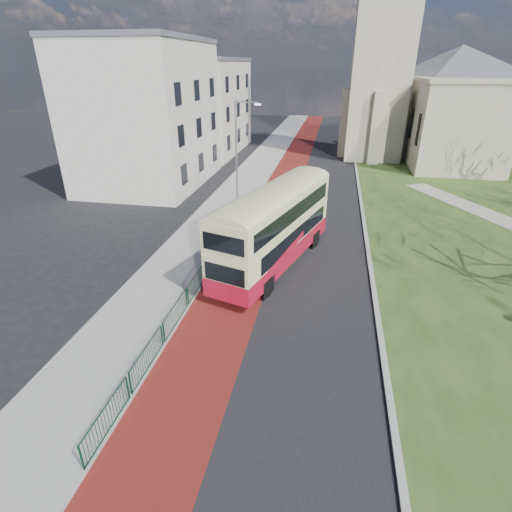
# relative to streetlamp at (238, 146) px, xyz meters

# --- Properties ---
(ground) EXTENTS (160.00, 160.00, 0.00)m
(ground) POSITION_rel_streetlamp_xyz_m (4.35, -18.00, -4.59)
(ground) COLOR black
(ground) RESTS_ON ground
(road_carriageway) EXTENTS (9.00, 120.00, 0.01)m
(road_carriageway) POSITION_rel_streetlamp_xyz_m (5.85, 2.00, -4.59)
(road_carriageway) COLOR black
(road_carriageway) RESTS_ON ground
(bus_lane) EXTENTS (3.40, 120.00, 0.01)m
(bus_lane) POSITION_rel_streetlamp_xyz_m (3.15, 2.00, -4.59)
(bus_lane) COLOR #591414
(bus_lane) RESTS_ON ground
(pavement_west) EXTENTS (4.00, 120.00, 0.12)m
(pavement_west) POSITION_rel_streetlamp_xyz_m (-0.65, 2.00, -4.53)
(pavement_west) COLOR gray
(pavement_west) RESTS_ON ground
(kerb_west) EXTENTS (0.25, 120.00, 0.13)m
(kerb_west) POSITION_rel_streetlamp_xyz_m (1.35, 2.00, -4.53)
(kerb_west) COLOR #999993
(kerb_west) RESTS_ON ground
(kerb_east) EXTENTS (0.25, 80.00, 0.13)m
(kerb_east) POSITION_rel_streetlamp_xyz_m (10.45, 4.00, -4.53)
(kerb_east) COLOR #999993
(kerb_east) RESTS_ON ground
(pedestrian_railing) EXTENTS (0.07, 24.00, 1.12)m
(pedestrian_railing) POSITION_rel_streetlamp_xyz_m (1.40, -14.00, -4.04)
(pedestrian_railing) COLOR #0C3620
(pedestrian_railing) RESTS_ON ground
(gothic_church) EXTENTS (16.38, 18.00, 40.00)m
(gothic_church) POSITION_rel_streetlamp_xyz_m (16.91, 20.00, 8.54)
(gothic_church) COLOR #A09682
(gothic_church) RESTS_ON ground
(street_block_near) EXTENTS (10.30, 14.30, 13.00)m
(street_block_near) POSITION_rel_streetlamp_xyz_m (-9.65, 4.00, 1.92)
(street_block_near) COLOR beige
(street_block_near) RESTS_ON ground
(street_block_far) EXTENTS (10.30, 16.30, 11.50)m
(street_block_far) POSITION_rel_streetlamp_xyz_m (-9.65, 20.00, 1.17)
(street_block_far) COLOR #BDB1A0
(street_block_far) RESTS_ON ground
(streetlamp) EXTENTS (2.13, 0.18, 8.00)m
(streetlamp) POSITION_rel_streetlamp_xyz_m (0.00, 0.00, 0.00)
(streetlamp) COLOR gray
(streetlamp) RESTS_ON pavement_west
(bus) EXTENTS (5.57, 11.16, 4.56)m
(bus) POSITION_rel_streetlamp_xyz_m (4.87, -11.82, -1.99)
(bus) COLOR #A80F25
(bus) RESTS_ON ground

